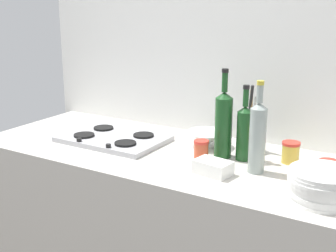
# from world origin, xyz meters

# --- Properties ---
(counter_block) EXTENTS (1.80, 0.70, 0.90)m
(counter_block) POSITION_xyz_m (0.00, 0.00, 0.45)
(counter_block) COLOR beige
(counter_block) RESTS_ON ground
(backsplash_panel) EXTENTS (1.90, 0.06, 2.26)m
(backsplash_panel) POSITION_xyz_m (0.00, 0.38, 1.13)
(backsplash_panel) COLOR white
(backsplash_panel) RESTS_ON ground
(stovetop_hob) EXTENTS (0.49, 0.33, 0.04)m
(stovetop_hob) POSITION_xyz_m (-0.31, 0.00, 0.91)
(stovetop_hob) COLOR #B2B2B7
(stovetop_hob) RESTS_ON counter_block
(plate_stack) EXTENTS (0.24, 0.24, 0.11)m
(plate_stack) POSITION_xyz_m (0.71, -0.16, 0.95)
(plate_stack) COLOR white
(plate_stack) RESTS_ON counter_block
(wine_bottle_leftmost) EXTENTS (0.07, 0.07, 0.32)m
(wine_bottle_leftmost) POSITION_xyz_m (0.33, 0.08, 1.02)
(wine_bottle_leftmost) COLOR #19471E
(wine_bottle_leftmost) RESTS_ON counter_block
(wine_bottle_mid_left) EXTENTS (0.07, 0.07, 0.38)m
(wine_bottle_mid_left) POSITION_xyz_m (0.24, 0.07, 1.05)
(wine_bottle_mid_left) COLOR #19471E
(wine_bottle_mid_left) RESTS_ON counter_block
(wine_bottle_mid_right) EXTENTS (0.07, 0.07, 0.37)m
(wine_bottle_mid_right) POSITION_xyz_m (0.42, -0.03, 1.05)
(wine_bottle_mid_right) COLOR gray
(wine_bottle_mid_right) RESTS_ON counter_block
(mixing_bowl) EXTENTS (0.19, 0.19, 0.07)m
(mixing_bowl) POSITION_xyz_m (0.12, 0.16, 0.94)
(mixing_bowl) COLOR white
(mixing_bowl) RESTS_ON counter_block
(butter_dish) EXTENTS (0.15, 0.11, 0.06)m
(butter_dish) POSITION_xyz_m (0.29, -0.14, 0.93)
(butter_dish) COLOR white
(butter_dish) RESTS_ON counter_block
(utensil_crock) EXTENTS (0.09, 0.09, 0.30)m
(utensil_crock) POSITION_xyz_m (0.30, 0.20, 0.97)
(utensil_crock) COLOR slate
(utensil_crock) RESTS_ON counter_block
(condiment_jar_front) EXTENTS (0.08, 0.08, 0.09)m
(condiment_jar_front) POSITION_xyz_m (0.51, 0.14, 0.95)
(condiment_jar_front) COLOR gold
(condiment_jar_front) RESTS_ON counter_block
(condiment_jar_rear) EXTENTS (0.08, 0.08, 0.08)m
(condiment_jar_rear) POSITION_xyz_m (0.69, 0.02, 0.94)
(condiment_jar_rear) COLOR gold
(condiment_jar_rear) RESTS_ON counter_block
(condiment_jar_spare) EXTENTS (0.06, 0.06, 0.09)m
(condiment_jar_spare) POSITION_xyz_m (0.18, -0.03, 0.95)
(condiment_jar_spare) COLOR #C64C2D
(condiment_jar_spare) RESTS_ON counter_block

